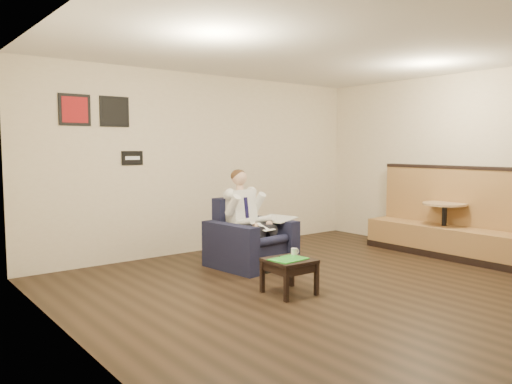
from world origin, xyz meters
TOP-DOWN VIEW (x-y plane):
  - ground at (0.00, 0.00)m, footprint 6.00×6.00m
  - wall_back at (0.00, 3.00)m, footprint 6.00×0.02m
  - wall_left at (-3.00, 0.00)m, footprint 0.02×6.00m
  - wall_right at (3.00, 0.00)m, footprint 0.02×6.00m
  - ceiling at (0.00, 0.00)m, footprint 6.00×6.00m
  - seating_sign at (-1.30, 2.98)m, footprint 0.32×0.02m
  - art_print_left at (-2.10, 2.98)m, footprint 0.42×0.03m
  - art_print_right at (-1.55, 2.98)m, footprint 0.42×0.03m
  - armchair at (-0.17, 1.66)m, footprint 1.07×1.07m
  - seated_man at (-0.15, 1.54)m, footprint 0.71×0.98m
  - lap_papers at (-0.14, 1.44)m, footprint 0.27×0.34m
  - newspaper at (0.24, 1.60)m, footprint 0.48×0.57m
  - side_table at (-0.63, 0.35)m, footprint 0.51×0.51m
  - green_folder at (-0.66, 0.33)m, footprint 0.42×0.32m
  - coffee_mug at (-0.47, 0.44)m, footprint 0.08×0.08m
  - smartphone at (-0.58, 0.48)m, footprint 0.14×0.09m
  - banquette at (2.59, 0.29)m, footprint 0.63×2.63m
  - cafe_table at (2.60, 0.40)m, footprint 0.66×0.66m

SIDE VIEW (x-z plane):
  - ground at x=0.00m, z-range 0.00..0.00m
  - side_table at x=-0.63m, z-range 0.00..0.40m
  - smartphone at x=-0.58m, z-range 0.40..0.41m
  - cafe_table at x=2.60m, z-range 0.00..0.81m
  - green_folder at x=-0.66m, z-range 0.40..0.41m
  - coffee_mug at x=-0.47m, z-range 0.40..0.48m
  - armchair at x=-0.17m, z-range 0.00..0.94m
  - lap_papers at x=-0.14m, z-range 0.57..0.58m
  - newspaper at x=0.24m, z-range 0.63..0.64m
  - seated_man at x=-0.15m, z-range 0.00..1.29m
  - banquette at x=2.59m, z-range 0.00..1.35m
  - wall_back at x=0.00m, z-range 0.00..2.80m
  - wall_left at x=-3.00m, z-range 0.00..2.80m
  - wall_right at x=3.00m, z-range 0.00..2.80m
  - seating_sign at x=-1.30m, z-range 1.40..1.60m
  - art_print_left at x=-2.10m, z-range 1.94..2.36m
  - art_print_right at x=-1.55m, z-range 1.94..2.36m
  - ceiling at x=0.00m, z-range 2.79..2.81m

